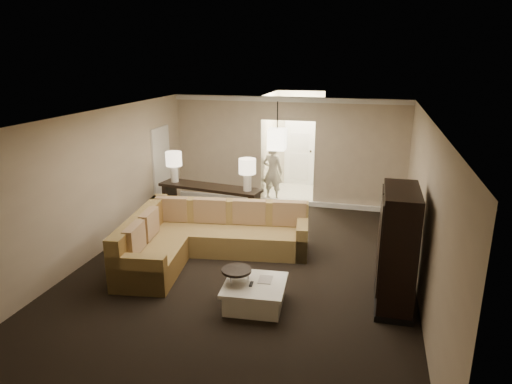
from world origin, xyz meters
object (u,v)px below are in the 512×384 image
(console_table, at_px, (210,202))
(armoire, at_px, (397,250))
(coffee_table, at_px, (255,294))
(sectional_sofa, at_px, (203,238))
(drink_table, at_px, (237,279))
(person, at_px, (273,169))

(console_table, distance_m, armoire, 4.76)
(coffee_table, height_order, console_table, console_table)
(sectional_sofa, distance_m, console_table, 1.75)
(console_table, bearing_deg, armoire, -24.27)
(console_table, height_order, drink_table, console_table)
(console_table, bearing_deg, coffee_table, -50.80)
(sectional_sofa, distance_m, person, 4.04)
(coffee_table, height_order, armoire, armoire)
(armoire, relative_size, drink_table, 3.20)
(coffee_table, height_order, drink_table, drink_table)
(console_table, bearing_deg, drink_table, -54.88)
(drink_table, height_order, person, person)
(sectional_sofa, distance_m, drink_table, 1.90)
(sectional_sofa, height_order, console_table, sectional_sofa)
(armoire, relative_size, person, 1.11)
(coffee_table, bearing_deg, sectional_sofa, 133.43)
(sectional_sofa, xyz_separation_m, coffee_table, (1.43, -1.52, -0.19))
(sectional_sofa, relative_size, person, 1.99)
(sectional_sofa, relative_size, armoire, 1.79)
(coffee_table, xyz_separation_m, person, (-0.95, 5.50, 0.65))
(drink_table, bearing_deg, sectional_sofa, 126.92)
(person, bearing_deg, coffee_table, 109.85)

